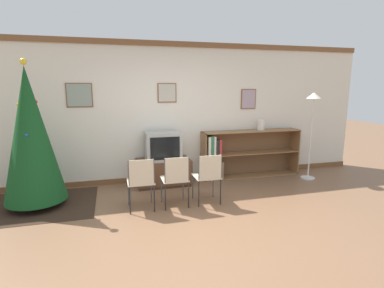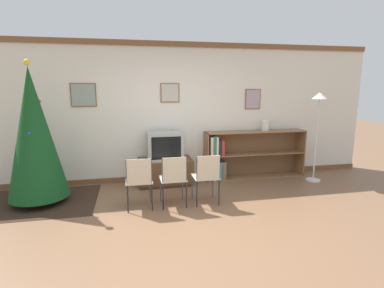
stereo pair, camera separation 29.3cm
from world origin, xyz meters
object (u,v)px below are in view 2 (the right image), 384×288
Objects in this scene: christmas_tree at (34,134)px; bookshelf at (239,156)px; standing_lamp at (318,114)px; folding_chair_center at (174,178)px; television at (165,146)px; vase at (266,125)px; folding_chair_left at (139,180)px; tv_console at (165,172)px; folding_chair_right at (207,176)px.

bookshelf is at bearing 9.86° from christmas_tree.
bookshelf is 1.72m from standing_lamp.
bookshelf is at bearing 38.96° from folding_chair_center.
television is (2.10, 0.51, -0.37)m from christmas_tree.
bookshelf is 0.83m from vase.
folding_chair_left is at bearing -154.16° from vase.
folding_chair_left is (-0.53, -1.13, 0.22)m from tv_console.
folding_chair_center is 3.15m from standing_lamp.
tv_console is at bearing 172.44° from standing_lamp.
tv_console is at bearing 64.96° from folding_chair_left.
tv_console is 3.15m from standing_lamp.
vase is 1.02m from standing_lamp.
television is 1.16m from folding_chair_center.
folding_chair_right is (2.63, -0.62, -0.66)m from christmas_tree.
standing_lamp reaches higher than folding_chair_left.
bookshelf is (1.55, 0.12, -0.30)m from television.
bookshelf is at bearing -177.47° from vase.
vase is at bearing 2.53° from bookshelf.
tv_console is at bearing 115.04° from folding_chair_right.
christmas_tree reaches higher than tv_console.
bookshelf is at bearing 50.83° from folding_chair_right.
standing_lamp reaches higher than television.
christmas_tree is at bearing -178.58° from standing_lamp.
vase is (2.63, 1.27, 0.61)m from folding_chair_left.
christmas_tree is at bearing 166.82° from folding_chair_right.
tv_console is 0.49× the size of bookshelf.
tv_console is (2.10, 0.51, -0.88)m from christmas_tree.
folding_chair_center is 1.00× the size of folding_chair_right.
folding_chair_center is 0.39× the size of bookshelf.
vase reaches higher than tv_console.
folding_chair_left is 3.71× the size of vase.
folding_chair_center is 3.71× the size of vase.
folding_chair_center is 0.47× the size of standing_lamp.
bookshelf is (1.55, 0.12, 0.21)m from tv_console.
folding_chair_left is at bearing 180.00° from folding_chair_center.
standing_lamp is at bearing -32.84° from vase.
folding_chair_right is at bearing -129.17° from bookshelf.
christmas_tree reaches higher than standing_lamp.
christmas_tree reaches higher than folding_chair_right.
television reaches higher than bookshelf.
folding_chair_right is 1.61m from bookshelf.
television is 3.01m from standing_lamp.
christmas_tree is 1.29× the size of standing_lamp.
folding_chair_center is 0.53m from folding_chair_right.
folding_chair_left and folding_chair_center have the same top height.
standing_lamp is (2.93, -0.39, 0.58)m from television.
tv_console is 1.24× the size of folding_chair_center.
tv_console is 4.60× the size of vase.
vase reaches higher than bookshelf.
folding_chair_left is 2.99m from vase.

